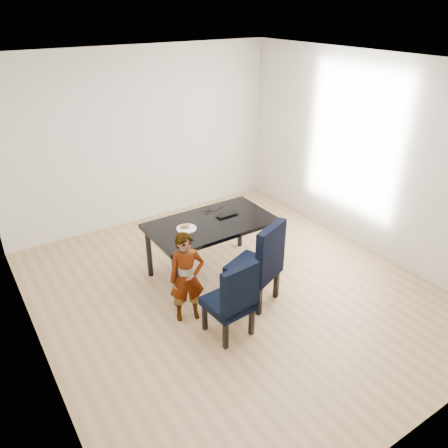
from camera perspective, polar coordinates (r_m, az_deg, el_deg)
floor at (r=5.56m, az=1.14°, el=-8.65°), size 4.50×5.00×0.01m
ceiling at (r=4.54m, az=1.48°, el=20.26°), size 4.50×5.00×0.01m
wall_back at (r=6.98m, az=-10.62°, el=10.96°), size 4.50×0.01×2.70m
wall_front at (r=3.41m, az=26.19°, el=-10.01°), size 4.50×0.01×2.70m
wall_left at (r=4.18m, az=-25.18°, el=-2.73°), size 0.01×5.00×2.70m
wall_right at (r=6.37m, az=18.47°, el=8.44°), size 0.01×5.00×2.70m
dining_table at (r=5.71m, az=-1.65°, el=-3.08°), size 1.60×0.90×0.75m
chair_left at (r=4.66m, az=0.53°, el=-9.52°), size 0.48×0.50×0.93m
chair_right at (r=5.12m, az=3.87°, el=-4.96°), size 0.67×0.68×1.06m
child at (r=4.84m, az=-4.87°, el=-7.00°), size 0.46×0.37×1.08m
plate at (r=5.37m, az=-4.93°, el=-0.59°), size 0.29×0.29×0.01m
sandwich at (r=5.36m, az=-5.10°, el=-0.24°), size 0.15×0.08×0.06m
laptop at (r=5.73m, az=0.19°, el=1.44°), size 0.31×0.20×0.02m
cable_tangle at (r=5.77m, az=-1.95°, el=1.54°), size 0.16×0.16×0.01m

